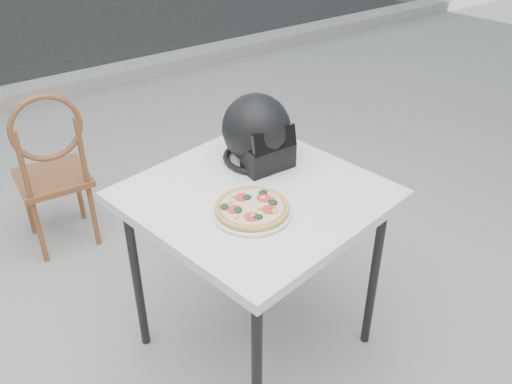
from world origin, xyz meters
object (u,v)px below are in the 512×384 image
cafe_table_main (255,208)px  helmet (258,133)px  pizza (252,208)px  cafe_chair_main (51,164)px  plate (252,212)px

cafe_table_main → helmet: bearing=54.8°
pizza → helmet: (0.23, 0.31, 0.10)m
helmet → cafe_chair_main: size_ratio=0.31×
pizza → cafe_chair_main: (-0.40, 1.28, -0.32)m
cafe_table_main → cafe_chair_main: bearing=113.0°
pizza → plate: bearing=-99.7°
cafe_table_main → plate: 0.17m
plate → helmet: bearing=53.8°
cafe_table_main → pizza: (-0.09, -0.12, 0.10)m
pizza → cafe_table_main: bearing=52.0°
plate → pizza: 0.02m
cafe_table_main → helmet: size_ratio=3.51×
plate → cafe_chair_main: (-0.40, 1.28, -0.30)m
plate → cafe_table_main: bearing=52.1°
pizza → cafe_chair_main: size_ratio=0.32×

